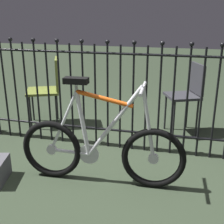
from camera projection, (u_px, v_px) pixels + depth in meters
ground_plane at (109, 173)px, 2.81m from camera, size 20.00×20.00×0.00m
iron_fence at (118, 94)px, 3.14m from camera, size 4.78×0.07×1.24m
bicycle at (101, 149)px, 2.57m from camera, size 1.45×0.40×0.94m
chair_olive at (49, 85)px, 3.87m from camera, size 0.53×0.53×0.88m
chair_charcoal at (188, 91)px, 3.58m from camera, size 0.48×0.48×0.86m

